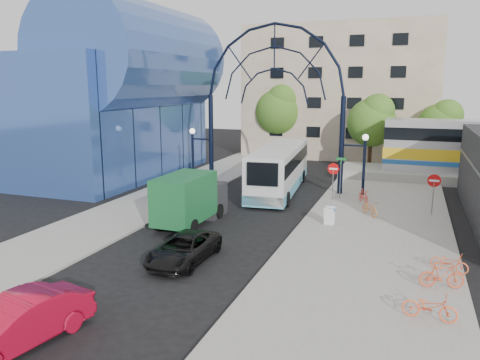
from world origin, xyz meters
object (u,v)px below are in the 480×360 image
at_px(bike_near_a, 370,208).
at_px(bike_far_c, 430,307).
at_px(tree_north_c, 442,123).
at_px(bike_near_b, 363,196).
at_px(bike_far_a, 449,262).
at_px(bike_far_b, 442,275).
at_px(red_sedan, 17,323).
at_px(city_bus, 279,168).
at_px(tree_north_a, 373,120).
at_px(green_truck, 191,199).
at_px(tree_north_b, 280,109).
at_px(stop_sign, 333,172).
at_px(black_suv, 184,249).
at_px(sandwich_board, 329,214).
at_px(street_name_sign, 341,169).
at_px(gateway_arch, 274,73).
at_px(do_not_enter_sign, 434,185).

bearing_deg(bike_near_a, bike_far_c, -110.18).
distance_m(tree_north_c, bike_near_b, 17.43).
bearing_deg(bike_far_a, bike_far_b, -173.92).
relative_size(red_sedan, bike_near_a, 2.73).
distance_m(tree_north_c, city_bus, 18.48).
bearing_deg(tree_north_a, bike_near_a, -85.32).
relative_size(city_bus, green_truck, 2.10).
bearing_deg(tree_north_b, stop_sign, -64.17).
distance_m(green_truck, bike_far_a, 13.56).
bearing_deg(tree_north_b, black_suv, -82.16).
height_order(sandwich_board, city_bus, city_bus).
relative_size(city_bus, bike_near_b, 8.22).
bearing_deg(green_truck, tree_north_b, 94.84).
relative_size(street_name_sign, red_sedan, 0.61).
bearing_deg(red_sedan, black_suv, 90.33).
bearing_deg(bike_far_b, bike_far_a, -24.05).
bearing_deg(tree_north_b, bike_near_b, -59.44).
distance_m(street_name_sign, red_sedan, 22.94).
distance_m(city_bus, black_suv, 15.32).
height_order(gateway_arch, tree_north_c, gateway_arch).
distance_m(gateway_arch, tree_north_c, 18.95).
distance_m(stop_sign, street_name_sign, 0.74).
distance_m(gateway_arch, red_sedan, 24.71).
bearing_deg(bike_near_b, tree_north_b, 90.52).
distance_m(stop_sign, tree_north_a, 14.23).
height_order(sandwich_board, tree_north_c, tree_north_c).
bearing_deg(tree_north_b, tree_north_c, -7.12).
bearing_deg(sandwich_board, bike_near_a, 54.91).
bearing_deg(bike_far_c, stop_sign, 24.59).
height_order(tree_north_a, bike_near_a, tree_north_a).
bearing_deg(stop_sign, city_bus, 157.83).
height_order(black_suv, bike_far_c, black_suv).
distance_m(street_name_sign, sandwich_board, 6.78).
relative_size(tree_north_a, tree_north_c, 1.08).
xyz_separation_m(bike_near_b, bike_far_b, (4.13, -12.59, 0.06)).
xyz_separation_m(stop_sign, bike_far_c, (5.70, -15.68, -1.42)).
distance_m(tree_north_a, tree_north_b, 10.79).
bearing_deg(gateway_arch, city_bus, -25.83).
bearing_deg(street_name_sign, tree_north_b, 117.65).
distance_m(do_not_enter_sign, tree_north_a, 16.86).
height_order(street_name_sign, tree_north_a, tree_north_a).
bearing_deg(black_suv, bike_far_b, 4.50).
xyz_separation_m(tree_north_a, city_bus, (-5.53, -12.21, -2.88)).
height_order(green_truck, bike_far_a, green_truck).
height_order(bike_near_a, bike_far_c, bike_far_c).
xyz_separation_m(tree_north_c, bike_near_a, (-4.59, -19.20, -3.71)).
distance_m(tree_north_b, tree_north_c, 16.15).
distance_m(stop_sign, bike_far_a, 12.91).
height_order(green_truck, bike_far_b, green_truck).
bearing_deg(tree_north_c, do_not_enter_sign, -93.58).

